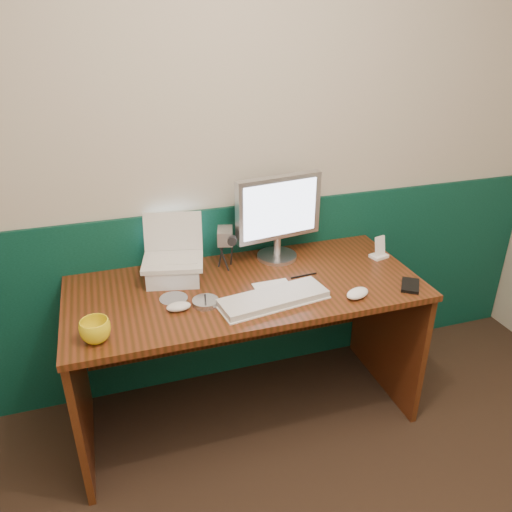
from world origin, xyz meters
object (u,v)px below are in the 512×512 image
object	(u,v)px
desk	(247,353)
mug	(95,331)
laptop	(171,242)
keyboard	(274,299)
camcorder	(225,250)
monitor	(278,217)

from	to	relation	value
desk	mug	xyz separation A→B (m)	(-0.66, -0.23, 0.42)
laptop	keyboard	xyz separation A→B (m)	(0.37, -0.33, -0.18)
laptop	mug	xyz separation A→B (m)	(-0.36, -0.39, -0.15)
desk	camcorder	xyz separation A→B (m)	(-0.04, 0.20, 0.47)
monitor	camcorder	distance (m)	0.30
monitor	mug	world-z (taller)	monitor
laptop	mug	distance (m)	0.55
camcorder	laptop	bearing A→B (deg)	-153.93
desk	mug	world-z (taller)	mug
laptop	keyboard	distance (m)	0.53
monitor	laptop	bearing A→B (deg)	179.43
desk	mug	size ratio (longest dim) A/B	13.89
monitor	keyboard	size ratio (longest dim) A/B	0.93
monitor	keyboard	xyz separation A→B (m)	(-0.16, -0.40, -0.21)
desk	camcorder	distance (m)	0.51
laptop	camcorder	distance (m)	0.28
desk	laptop	world-z (taller)	laptop
mug	keyboard	bearing A→B (deg)	4.87
keyboard	mug	size ratio (longest dim) A/B	4.08
monitor	mug	bearing A→B (deg)	-160.98
mug	camcorder	bearing A→B (deg)	35.27
keyboard	mug	bearing A→B (deg)	176.46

